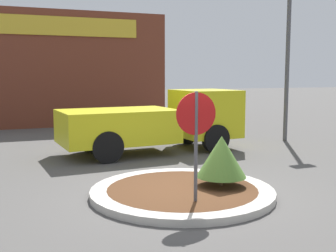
# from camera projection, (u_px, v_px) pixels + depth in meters

# --- Properties ---
(ground_plane) EXTENTS (120.00, 120.00, 0.00)m
(ground_plane) POSITION_uv_depth(u_px,v_px,m) (182.00, 195.00, 9.08)
(ground_plane) COLOR #514F4C
(traffic_island) EXTENTS (3.95, 3.95, 0.15)m
(traffic_island) POSITION_uv_depth(u_px,v_px,m) (182.00, 192.00, 9.07)
(traffic_island) COLOR #BCB7AD
(traffic_island) RESTS_ON ground_plane
(stop_sign) EXTENTS (0.81, 0.07, 2.28)m
(stop_sign) POSITION_uv_depth(u_px,v_px,m) (196.00, 127.00, 7.99)
(stop_sign) COLOR #4C4C51
(stop_sign) RESTS_ON ground_plane
(island_shrub) EXTENTS (1.10, 1.10, 1.11)m
(island_shrub) POSITION_uv_depth(u_px,v_px,m) (221.00, 156.00, 9.21)
(island_shrub) COLOR brown
(island_shrub) RESTS_ON traffic_island
(utility_truck) EXTENTS (6.15, 2.66, 2.05)m
(utility_truck) POSITION_uv_depth(u_px,v_px,m) (158.00, 121.00, 14.02)
(utility_truck) COLOR gold
(utility_truck) RESTS_ON ground_plane
(storefront_building) EXTENTS (10.58, 6.07, 5.70)m
(storefront_building) POSITION_uv_depth(u_px,v_px,m) (56.00, 70.00, 23.20)
(storefront_building) COLOR brown
(storefront_building) RESTS_ON ground_plane
(light_pole) EXTENTS (0.70, 0.30, 5.95)m
(light_pole) POSITION_uv_depth(u_px,v_px,m) (288.00, 50.00, 16.10)
(light_pole) COLOR #4C4C51
(light_pole) RESTS_ON ground_plane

